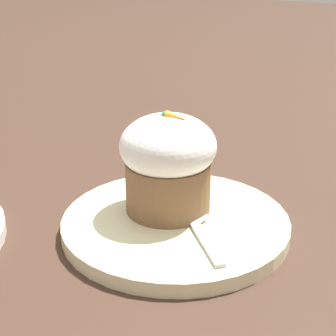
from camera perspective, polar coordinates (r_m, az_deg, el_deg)
The scene contains 4 objects.
ground_plane at distance 0.59m, azimuth 0.76°, elevation -6.43°, with size 4.00×4.00×0.00m, color #3D281E.
dessert_plate at distance 0.58m, azimuth 0.77°, elevation -5.77°, with size 0.23×0.23×0.02m.
carrot_cake at distance 0.57m, azimuth 0.00°, elevation 0.61°, with size 0.10×0.10×0.11m.
spoon at distance 0.57m, azimuth 2.45°, elevation -5.18°, with size 0.10×0.11×0.01m.
Camera 1 is at (0.25, -0.45, 0.29)m, focal length 60.00 mm.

